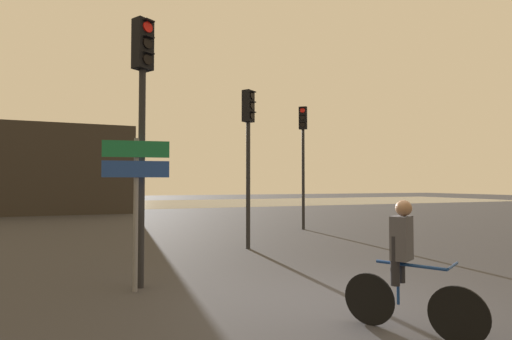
{
  "coord_description": "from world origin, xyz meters",
  "views": [
    {
      "loc": [
        -3.42,
        -5.13,
        1.82
      ],
      "look_at": [
        0.5,
        5.0,
        2.2
      ],
      "focal_mm": 28.0,
      "sensor_mm": 36.0,
      "label": 1
    }
  ],
  "objects_px": {
    "traffic_light_near_left": "(142,101)",
    "cyclist": "(405,265)",
    "traffic_light_center": "(248,138)",
    "direction_sign_post": "(136,185)",
    "traffic_light_far_right": "(303,145)",
    "distant_building": "(25,169)"
  },
  "relations": [
    {
      "from": "traffic_light_near_left",
      "to": "direction_sign_post",
      "type": "relative_size",
      "value": 1.83
    },
    {
      "from": "traffic_light_near_left",
      "to": "direction_sign_post",
      "type": "distance_m",
      "value": 1.53
    },
    {
      "from": "traffic_light_far_right",
      "to": "cyclist",
      "type": "distance_m",
      "value": 11.41
    },
    {
      "from": "direction_sign_post",
      "to": "cyclist",
      "type": "bearing_deg",
      "value": 142.2
    },
    {
      "from": "traffic_light_near_left",
      "to": "traffic_light_center",
      "type": "distance_m",
      "value": 4.6
    },
    {
      "from": "traffic_light_far_right",
      "to": "direction_sign_post",
      "type": "bearing_deg",
      "value": 80.69
    },
    {
      "from": "traffic_light_near_left",
      "to": "cyclist",
      "type": "distance_m",
      "value": 5.05
    },
    {
      "from": "traffic_light_far_right",
      "to": "traffic_light_near_left",
      "type": "distance_m",
      "value": 9.81
    },
    {
      "from": "distant_building",
      "to": "direction_sign_post",
      "type": "distance_m",
      "value": 21.15
    },
    {
      "from": "traffic_light_far_right",
      "to": "traffic_light_near_left",
      "type": "bearing_deg",
      "value": 80.06
    },
    {
      "from": "distant_building",
      "to": "traffic_light_near_left",
      "type": "bearing_deg",
      "value": -76.06
    },
    {
      "from": "direction_sign_post",
      "to": "traffic_light_far_right",
      "type": "bearing_deg",
      "value": -125.43
    },
    {
      "from": "traffic_light_center",
      "to": "cyclist",
      "type": "xyz_separation_m",
      "value": [
        -0.39,
        -6.67,
        -2.29
      ]
    },
    {
      "from": "direction_sign_post",
      "to": "traffic_light_center",
      "type": "bearing_deg",
      "value": -124.33
    },
    {
      "from": "distant_building",
      "to": "direction_sign_post",
      "type": "height_order",
      "value": "distant_building"
    },
    {
      "from": "traffic_light_center",
      "to": "cyclist",
      "type": "height_order",
      "value": "traffic_light_center"
    },
    {
      "from": "traffic_light_near_left",
      "to": "direction_sign_post",
      "type": "height_order",
      "value": "traffic_light_near_left"
    },
    {
      "from": "cyclist",
      "to": "traffic_light_center",
      "type": "bearing_deg",
      "value": -123.84
    },
    {
      "from": "distant_building",
      "to": "direction_sign_post",
      "type": "bearing_deg",
      "value": -76.54
    },
    {
      "from": "traffic_light_near_left",
      "to": "traffic_light_center",
      "type": "height_order",
      "value": "traffic_light_near_left"
    },
    {
      "from": "direction_sign_post",
      "to": "cyclist",
      "type": "relative_size",
      "value": 1.6
    },
    {
      "from": "traffic_light_near_left",
      "to": "traffic_light_center",
      "type": "bearing_deg",
      "value": -167.28
    }
  ]
}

